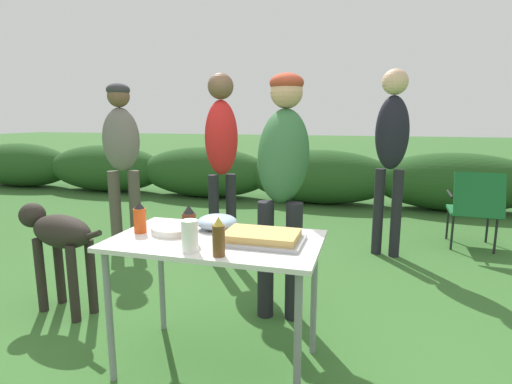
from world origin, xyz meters
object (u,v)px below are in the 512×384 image
at_px(dog, 58,238).
at_px(camp_chair_green_behind_table, 475,206).
at_px(standing_person_in_navy_coat, 391,142).
at_px(standing_person_in_red_jacket, 122,147).
at_px(standing_person_in_olive_jacket, 222,147).
at_px(plate_stack, 174,229).
at_px(standing_person_in_gray_fleece, 283,164).
at_px(mixing_bowl, 217,222).
at_px(food_tray, 262,238).
at_px(bbq_sauce_bottle, 189,225).
at_px(paper_cup_stack, 190,236).
at_px(hot_sauce_bottle, 140,218).
at_px(beer_bottle, 219,237).
at_px(folding_table, 216,252).

xyz_separation_m(dog, camp_chair_green_behind_table, (3.15, 2.31, -0.07)).
height_order(standing_person_in_navy_coat, standing_person_in_red_jacket, standing_person_in_navy_coat).
xyz_separation_m(standing_person_in_olive_jacket, dog, (-0.75, -1.26, -0.56)).
xyz_separation_m(plate_stack, standing_person_in_gray_fleece, (0.46, 0.72, 0.30)).
bearing_deg(mixing_bowl, standing_person_in_red_jacket, 136.80).
xyz_separation_m(standing_person_in_gray_fleece, dog, (-1.50, -0.45, -0.52)).
height_order(food_tray, bbq_sauce_bottle, bbq_sauce_bottle).
relative_size(standing_person_in_gray_fleece, camp_chair_green_behind_table, 2.01).
distance_m(standing_person_in_gray_fleece, dog, 1.65).
bearing_deg(mixing_bowl, standing_person_in_olive_jacket, 109.54).
height_order(mixing_bowl, camp_chair_green_behind_table, camp_chair_green_behind_table).
relative_size(paper_cup_stack, standing_person_in_olive_jacket, 0.09).
bearing_deg(hot_sauce_bottle, plate_stack, 15.95).
bearing_deg(plate_stack, bbq_sauce_bottle, -40.80).
distance_m(hot_sauce_bottle, camp_chair_green_behind_table, 3.50).
bearing_deg(dog, standing_person_in_gray_fleece, -62.03).
relative_size(beer_bottle, standing_person_in_olive_jacket, 0.11).
bearing_deg(mixing_bowl, dog, 173.78).
relative_size(bbq_sauce_bottle, standing_person_in_gray_fleece, 0.12).
bearing_deg(plate_stack, mixing_bowl, 33.39).
xyz_separation_m(bbq_sauce_bottle, camp_chair_green_behind_table, (1.95, 2.71, -0.36)).
distance_m(mixing_bowl, camp_chair_green_behind_table, 3.11).
bearing_deg(beer_bottle, folding_table, 114.17).
bearing_deg(mixing_bowl, standing_person_in_navy_coat, 63.08).
distance_m(plate_stack, paper_cup_stack, 0.35).
bearing_deg(standing_person_in_red_jacket, paper_cup_stack, -70.88).
bearing_deg(folding_table, paper_cup_stack, -100.64).
relative_size(mixing_bowl, paper_cup_stack, 1.49).
xyz_separation_m(folding_table, camp_chair_green_behind_table, (1.84, 2.61, -0.20)).
distance_m(mixing_bowl, paper_cup_stack, 0.40).
distance_m(folding_table, hot_sauce_bottle, 0.47).
bearing_deg(standing_person_in_red_jacket, folding_table, -66.67).
bearing_deg(food_tray, hot_sauce_bottle, -179.28).
bearing_deg(standing_person_in_olive_jacket, dog, -156.46).
relative_size(beer_bottle, standing_person_in_navy_coat, 0.10).
relative_size(standing_person_in_navy_coat, camp_chair_green_behind_table, 2.19).
bearing_deg(bbq_sauce_bottle, standing_person_in_navy_coat, 64.88).
distance_m(mixing_bowl, hot_sauce_bottle, 0.43).
height_order(mixing_bowl, standing_person_in_red_jacket, standing_person_in_red_jacket).
bearing_deg(dog, food_tray, -90.00).
height_order(plate_stack, hot_sauce_bottle, hot_sauce_bottle).
bearing_deg(standing_person_in_red_jacket, standing_person_in_gray_fleece, -48.63).
height_order(mixing_bowl, beer_bottle, beer_bottle).
height_order(folding_table, hot_sauce_bottle, hot_sauce_bottle).
bearing_deg(standing_person_in_navy_coat, paper_cup_stack, -98.45).
bearing_deg(plate_stack, paper_cup_stack, -50.55).
bearing_deg(standing_person_in_red_jacket, dog, -94.82).
distance_m(mixing_bowl, standing_person_in_gray_fleece, 0.70).
distance_m(folding_table, mixing_bowl, 0.22).
relative_size(paper_cup_stack, standing_person_in_navy_coat, 0.08).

